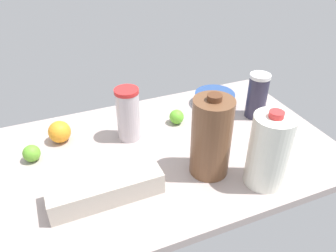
{
  "coord_description": "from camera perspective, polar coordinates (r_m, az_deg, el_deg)",
  "views": [
    {
      "loc": [
        -36.03,
        -87.27,
        75.71
      ],
      "look_at": [
        0.0,
        0.0,
        13.0
      ],
      "focal_mm": 35.0,
      "sensor_mm": 36.0,
      "label": 1
    }
  ],
  "objects": [
    {
      "name": "countertop",
      "position": [
        1.2,
        0.0,
        -4.58
      ],
      "size": [
        120.0,
        76.0,
        3.0
      ],
      "primitive_type": "cube",
      "color": "#AD9E99",
      "rests_on": "ground"
    },
    {
      "name": "mixing_bowl",
      "position": [
        1.47,
        8.1,
        4.73
      ],
      "size": [
        17.59,
        17.59,
        5.34
      ],
      "primitive_type": "cylinder",
      "color": "#2B4987",
      "rests_on": "countertop"
    },
    {
      "name": "tumbler_cup",
      "position": [
        1.2,
        -6.95,
        2.07
      ],
      "size": [
        8.78,
        8.78,
        20.36
      ],
      "color": "silver",
      "rests_on": "countertop"
    },
    {
      "name": "orange_far_back",
      "position": [
        1.27,
        -18.36,
        -0.96
      ],
      "size": [
        8.19,
        8.19,
        8.19
      ],
      "primitive_type": "sphere",
      "color": "orange",
      "rests_on": "countertop"
    },
    {
      "name": "lime_by_jug",
      "position": [
        1.22,
        -22.67,
        -4.41
      ],
      "size": [
        5.92,
        5.92,
        5.92
      ],
      "primitive_type": "sphere",
      "color": "#63AB2F",
      "rests_on": "countertop"
    },
    {
      "name": "chocolate_milk_jug",
      "position": [
        1.03,
        7.52,
        -1.97
      ],
      "size": [
        12.67,
        12.67,
        28.37
      ],
      "color": "brown",
      "rests_on": "countertop"
    },
    {
      "name": "milk_jug",
      "position": [
        1.03,
        17.14,
        -4.14
      ],
      "size": [
        12.35,
        12.35,
        25.85
      ],
      "color": "white",
      "rests_on": "countertop"
    },
    {
      "name": "shaker_bottle",
      "position": [
        1.38,
        15.26,
        5.11
      ],
      "size": [
        8.28,
        8.28,
        18.84
      ],
      "color": "#2D2A40",
      "rests_on": "countertop"
    },
    {
      "name": "lime_beside_bowl",
      "position": [
        1.32,
        1.51,
        1.61
      ],
      "size": [
        5.87,
        5.87,
        5.87
      ],
      "primitive_type": "sphere",
      "color": "#61BA2F",
      "rests_on": "countertop"
    },
    {
      "name": "egg_carton",
      "position": [
        1.01,
        -10.85,
        -10.44
      ],
      "size": [
        33.99,
        12.06,
        7.13
      ],
      "primitive_type": "cube",
      "rotation": [
        0.0,
        0.0,
        0.01
      ],
      "color": "#BBB0A2",
      "rests_on": "countertop"
    }
  ]
}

